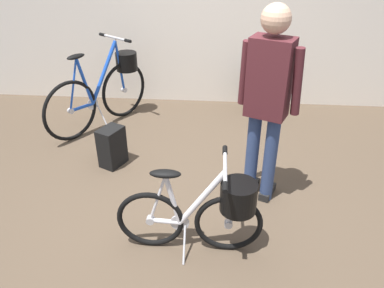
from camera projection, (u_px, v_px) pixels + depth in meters
ground_plane at (188, 207)px, 3.28m from camera, size 6.15×6.15×0.00m
folding_bike_foreground at (207, 210)px, 2.68m from camera, size 1.08×0.53×0.76m
display_bike_left at (106, 88)px, 4.46m from camera, size 0.89×1.26×1.03m
visitor_near_wall at (267, 98)px, 2.95m from camera, size 0.49×0.36×1.68m
rolling_suitcase at (257, 90)px, 4.86m from camera, size 0.27×0.39×0.83m
backpack_on_floor at (112, 147)px, 3.78m from camera, size 0.29×0.31×0.41m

